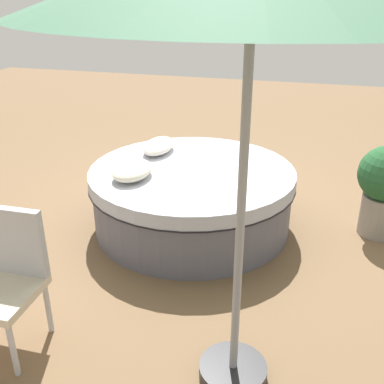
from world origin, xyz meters
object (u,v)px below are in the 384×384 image
throw_pillow_0 (159,146)px  patio_chair (3,271)px  throw_pillow_1 (132,170)px  round_bed (192,197)px

throw_pillow_0 → patio_chair: 2.33m
throw_pillow_0 → throw_pillow_1: throw_pillow_1 is taller
throw_pillow_1 → throw_pillow_0: bearing=0.1°
throw_pillow_0 → round_bed: bearing=-127.9°
round_bed → throw_pillow_1: bearing=127.0°
throw_pillow_1 → patio_chair: 1.60m
throw_pillow_0 → throw_pillow_1: size_ratio=1.07×
round_bed → patio_chair: 2.10m
round_bed → patio_chair: (-1.93, 0.78, 0.23)m
round_bed → throw_pillow_0: bearing=52.1°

